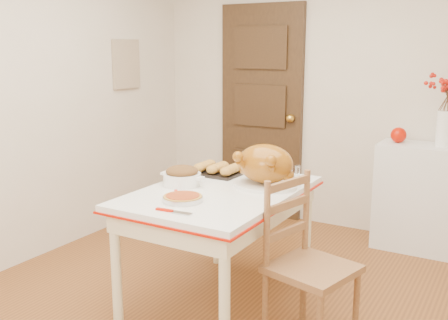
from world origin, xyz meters
The scene contains 18 objects.
floor centered at (0.00, 0.00, 0.00)m, with size 3.50×4.00×0.00m, color brown.
wall_back centered at (0.00, 2.00, 1.25)m, with size 3.50×0.00×2.50m, color beige.
wall_left centered at (-1.75, 0.00, 1.25)m, with size 0.00×4.00×2.50m, color beige.
door_back centered at (-0.70, 1.97, 1.03)m, with size 0.85×0.06×2.06m, color black.
photo_board centered at (-1.73, 1.20, 1.50)m, with size 0.03×0.35×0.45m, color tan.
sideboard centered at (0.95, 1.78, 0.44)m, with size 0.88×0.39×0.88m, color silver.
kitchen_table centered at (-0.06, 0.11, 0.39)m, with size 0.89×1.30×0.78m, color white, non-canonical shape.
chair_oak centered at (0.61, -0.03, 0.48)m, with size 0.42×0.42×0.95m, color olive, non-canonical shape.
berry_vase centered at (1.00, 1.78, 1.18)m, with size 0.30×0.30×0.59m, color white, non-canonical shape.
apple centered at (0.65, 1.78, 0.95)m, with size 0.13×0.13×0.13m, color #B81000.
turkey_platter centered at (0.15, 0.31, 0.92)m, with size 0.43×0.34×0.27m, color #9E5B10, non-canonical shape.
pumpkin_pie centered at (-0.12, -0.22, 0.80)m, with size 0.23×0.23×0.05m, color #9F3712.
stuffing_dish centered at (-0.33, 0.08, 0.84)m, with size 0.31×0.24×0.12m, color brown, non-canonical shape.
rolls_tray centered at (-0.28, 0.44, 0.82)m, with size 0.31×0.24×0.08m, color #C1873F, non-canonical shape.
pie_server centered at (-0.05, -0.41, 0.79)m, with size 0.22×0.06×0.01m, color silver, non-canonical shape.
carving_knife centered at (-0.20, -0.15, 0.79)m, with size 0.23×0.06×0.01m, color silver, non-canonical shape.
drinking_glass centered at (0.01, 0.63, 0.84)m, with size 0.07×0.07×0.11m, color white.
shaker_pair centered at (0.21, 0.63, 0.82)m, with size 0.09×0.04×0.09m, color white, non-canonical shape.
Camera 1 is at (1.54, -2.58, 1.65)m, focal length 41.60 mm.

